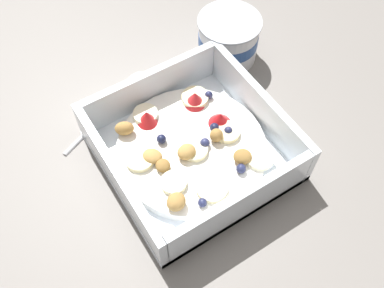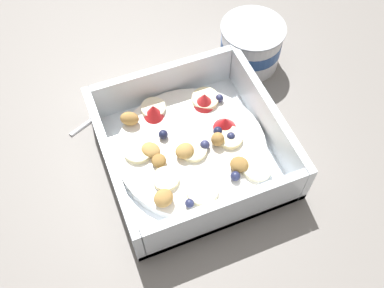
# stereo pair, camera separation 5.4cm
# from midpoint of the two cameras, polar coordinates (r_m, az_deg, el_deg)

# --- Properties ---
(ground_plane) EXTENTS (2.40, 2.40, 0.00)m
(ground_plane) POSITION_cam_midpoint_polar(r_m,az_deg,el_deg) (0.57, -2.41, -2.43)
(ground_plane) COLOR gray
(fruit_bowl) EXTENTS (0.21, 0.21, 0.07)m
(fruit_bowl) POSITION_cam_midpoint_polar(r_m,az_deg,el_deg) (0.55, -2.85, -0.69)
(fruit_bowl) COLOR white
(fruit_bowl) RESTS_ON ground
(spoon) EXTENTS (0.09, 0.17, 0.01)m
(spoon) POSITION_cam_midpoint_polar(r_m,az_deg,el_deg) (0.64, -11.27, 6.37)
(spoon) COLOR silver
(spoon) RESTS_ON ground
(yogurt_cup) EXTENTS (0.09, 0.09, 0.07)m
(yogurt_cup) POSITION_cam_midpoint_polar(r_m,az_deg,el_deg) (0.65, 2.31, 13.37)
(yogurt_cup) COLOR white
(yogurt_cup) RESTS_ON ground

